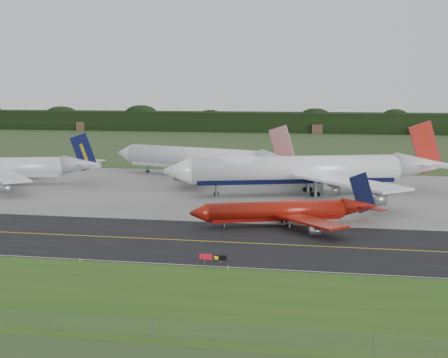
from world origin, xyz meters
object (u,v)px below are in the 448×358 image
Objects in this scene: jet_ba_747 at (306,170)px; taxiway_sign at (213,257)px; jet_red_737 at (286,211)px; jet_navy_gold at (1,168)px; jet_star_tail at (203,159)px.

jet_ba_747 is 16.79× the size of taxiway_sign.
jet_ba_747 is at bearing 87.06° from jet_red_737.
jet_navy_gold is at bearing 138.03° from taxiway_sign.
jet_red_737 is at bearing -24.00° from jet_navy_gold.
jet_ba_747 is at bearing -0.11° from jet_navy_gold.
jet_navy_gold is 0.89× the size of jet_star_tail.
jet_ba_747 is 1.95× the size of jet_red_737.
jet_red_737 reaches higher than taxiway_sign.
taxiway_sign is at bearing -107.11° from jet_red_737.
jet_star_tail is at bearing 142.48° from jet_ba_747.
jet_ba_747 is 41.17m from jet_star_tail.
jet_ba_747 is at bearing 80.60° from taxiway_sign.
jet_navy_gold is (-86.18, 0.16, -1.64)m from jet_ba_747.
taxiway_sign is at bearing -76.90° from jet_star_tail.
jet_red_737 is at bearing -63.79° from jet_star_tail.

